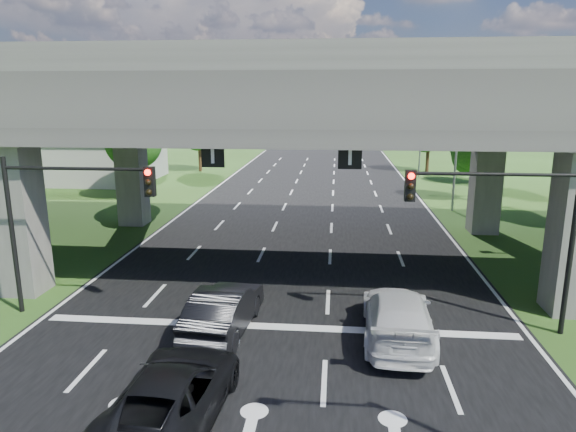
% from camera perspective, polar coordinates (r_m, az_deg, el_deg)
% --- Properties ---
extents(ground, '(160.00, 160.00, 0.00)m').
position_cam_1_polar(ground, '(15.85, -2.80, -17.70)').
color(ground, '#294315').
rests_on(ground, ground).
extents(road, '(18.00, 120.00, 0.03)m').
position_cam_1_polar(road, '(24.90, 0.46, -5.84)').
color(road, black).
rests_on(road, ground).
extents(overpass, '(80.00, 15.00, 10.00)m').
position_cam_1_polar(overpass, '(25.54, 0.89, 12.70)').
color(overpass, '#322F2D').
rests_on(overpass, ground).
extents(warehouse, '(20.00, 10.00, 4.00)m').
position_cam_1_polar(warehouse, '(56.31, -24.61, 5.73)').
color(warehouse, '#9E9E99').
rests_on(warehouse, ground).
extents(signal_right, '(5.76, 0.54, 6.00)m').
position_cam_1_polar(signal_right, '(18.76, 23.30, -0.05)').
color(signal_right, black).
rests_on(signal_right, ground).
extents(signal_left, '(5.76, 0.54, 6.00)m').
position_cam_1_polar(signal_left, '(20.37, -23.61, 0.90)').
color(signal_left, black).
rests_on(signal_left, ground).
extents(streetlight_far, '(3.38, 0.25, 10.00)m').
position_cam_1_polar(streetlight_far, '(38.39, 17.77, 9.15)').
color(streetlight_far, gray).
rests_on(streetlight_far, ground).
extents(streetlight_beyond, '(3.38, 0.25, 10.00)m').
position_cam_1_polar(streetlight_beyond, '(54.11, 14.22, 10.36)').
color(streetlight_beyond, gray).
rests_on(streetlight_beyond, ground).
extents(tree_left_near, '(4.50, 4.50, 7.80)m').
position_cam_1_polar(tree_left_near, '(42.70, -16.76, 8.17)').
color(tree_left_near, black).
rests_on(tree_left_near, ground).
extents(tree_left_mid, '(3.91, 3.90, 6.76)m').
position_cam_1_polar(tree_left_mid, '(51.26, -16.52, 8.21)').
color(tree_left_mid, black).
rests_on(tree_left_mid, ground).
extents(tree_left_far, '(4.80, 4.80, 8.32)m').
position_cam_1_polar(tree_left_far, '(57.52, -9.85, 10.00)').
color(tree_left_far, black).
rests_on(tree_left_far, ground).
extents(tree_right_near, '(4.20, 4.20, 7.28)m').
position_cam_1_polar(tree_right_near, '(43.06, 20.40, 7.52)').
color(tree_right_near, black).
rests_on(tree_right_near, ground).
extents(tree_right_mid, '(3.91, 3.90, 6.76)m').
position_cam_1_polar(tree_right_mid, '(51.56, 21.38, 7.88)').
color(tree_right_mid, black).
rests_on(tree_right_mid, ground).
extents(tree_right_far, '(4.50, 4.50, 7.80)m').
position_cam_1_polar(tree_right_far, '(58.42, 15.49, 9.46)').
color(tree_right_far, black).
rests_on(tree_right_far, ground).
extents(car_silver, '(1.99, 4.35, 1.45)m').
position_cam_1_polar(car_silver, '(18.43, -7.13, -10.52)').
color(car_silver, '#ADB0B5').
rests_on(car_silver, road).
extents(car_dark, '(2.15, 5.10, 1.64)m').
position_cam_1_polar(car_dark, '(18.40, -7.14, -10.25)').
color(car_dark, black).
rests_on(car_dark, road).
extents(car_white, '(2.54, 5.73, 1.63)m').
position_cam_1_polar(car_white, '(18.13, 12.08, -10.82)').
color(car_white, silver).
rests_on(car_white, road).
extents(car_trailing, '(2.81, 5.56, 1.51)m').
position_cam_1_polar(car_trailing, '(14.06, -12.67, -18.66)').
color(car_trailing, black).
rests_on(car_trailing, road).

